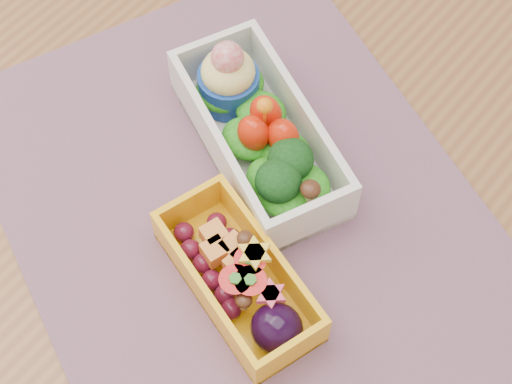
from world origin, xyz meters
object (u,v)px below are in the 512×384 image
Objects in this scene: placemat at (245,215)px; bento_yellow at (240,279)px; table at (232,299)px; bento_white at (259,132)px.

bento_yellow reaches higher than placemat.
placemat reaches higher than table.
table is 0.13m from bento_yellow.
bento_white is (-0.03, 0.06, 0.03)m from placemat.
table is 0.16m from bento_white.
bento_white is 1.27× the size of bento_yellow.
bento_yellow is (0.04, -0.05, 0.02)m from placemat.
placemat is 2.90× the size of bento_yellow.
placemat is at bearing -36.60° from bento_white.
placemat is 2.28× the size of bento_white.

